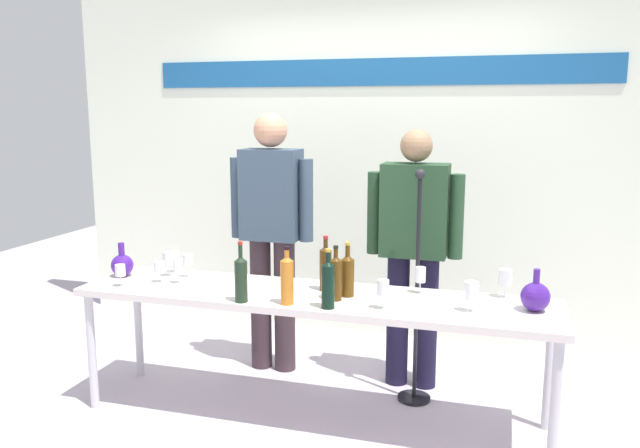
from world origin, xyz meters
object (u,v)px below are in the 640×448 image
wine_glass_right_0 (383,288)px  wine_bottle_5 (336,277)px  wine_bottle_1 (287,279)px  wine_glass_left_5 (174,257)px  presenter_right (414,243)px  decanter_blue_right (535,296)px  microphone_stand (416,327)px  wine_glass_right_2 (472,291)px  wine_glass_left_0 (188,261)px  presenter_left (272,227)px  wine_glass_right_1 (420,275)px  wine_bottle_2 (241,278)px  wine_glass_left_3 (120,271)px  wine_glass_left_4 (159,268)px  wine_glass_left_1 (169,259)px  wine_glass_right_3 (505,278)px  wine_glass_left_2 (178,267)px  wine_bottle_3 (347,274)px  display_table (312,304)px  decanter_blue_left (122,265)px  wine_bottle_4 (326,267)px  wine_bottle_0 (328,283)px

wine_glass_right_0 → wine_bottle_5: bearing=163.3°
wine_bottle_1 → wine_glass_left_5: size_ratio=2.25×
presenter_right → decanter_blue_right: bearing=-39.5°
wine_glass_left_5 → microphone_stand: size_ratio=0.10×
wine_glass_right_2 → microphone_stand: (-0.34, 0.46, -0.38)m
wine_glass_left_0 → wine_glass_left_5: (-0.14, 0.09, -0.00)m
presenter_left → presenter_right: (0.94, -0.00, -0.06)m
wine_bottle_1 → wine_glass_right_1: 0.76m
microphone_stand → wine_bottle_5: bearing=-128.6°
presenter_left → wine_glass_left_5: presenter_left is taller
wine_bottle_2 → wine_glass_left_3: 0.79m
wine_glass_left_4 → wine_glass_right_1: size_ratio=0.84×
wine_glass_left_1 → wine_glass_right_3: 1.99m
wine_bottle_1 → wine_bottle_2: bearing=-173.2°
wine_bottle_2 → wine_glass_left_2: (-0.50, 0.23, -0.03)m
wine_bottle_1 → wine_glass_left_2: size_ratio=2.12×
wine_glass_left_3 → wine_glass_right_1: bearing=11.9°
presenter_right → wine_glass_left_0: size_ratio=11.31×
presenter_right → wine_bottle_3: bearing=-114.8°
display_table → wine_glass_left_2: size_ratio=18.31×
decanter_blue_left → wine_glass_right_2: decanter_blue_left is taller
wine_bottle_2 → wine_bottle_1: bearing=6.8°
wine_bottle_4 → wine_glass_right_3: wine_bottle_4 is taller
decanter_blue_right → wine_glass_left_3: (-2.28, -0.20, 0.01)m
decanter_blue_right → wine_bottle_1: wine_bottle_1 is taller
wine_bottle_0 → wine_glass_right_2: size_ratio=1.99×
wine_bottle_2 → microphone_stand: microphone_stand is taller
wine_bottle_5 → wine_glass_left_5: 1.16m
wine_bottle_5 → wine_glass_left_1: wine_bottle_5 is taller
decanter_blue_right → wine_glass_left_2: (-1.99, -0.05, 0.02)m
decanter_blue_left → wine_bottle_1: 1.19m
wine_bottle_4 → presenter_right: bearing=51.1°
decanter_blue_left → wine_glass_left_1: decanter_blue_left is taller
presenter_left → decanter_blue_left: bearing=-142.7°
wine_bottle_2 → wine_glass_left_5: bearing=145.1°
wine_bottle_0 → wine_glass_right_1: (0.42, 0.40, -0.03)m
wine_bottle_5 → wine_glass_left_2: (-0.97, 0.06, -0.03)m
wine_glass_left_2 → wine_bottle_5: bearing=-3.4°
decanter_blue_right → wine_glass_right_0: decanter_blue_right is taller
wine_glass_right_3 → presenter_left: bearing=165.8°
wine_bottle_3 → wine_bottle_0: bearing=-100.2°
wine_bottle_5 → wine_glass_left_1: 1.13m
wine_bottle_3 → wine_glass_left_1: 1.16m
wine_glass_left_2 → wine_glass_left_3: size_ratio=1.12×
presenter_left → wine_glass_right_1: bearing=-22.4°
wine_bottle_4 → wine_glass_right_2: (0.81, -0.16, -0.03)m
wine_bottle_5 → decanter_blue_right: bearing=6.0°
wine_glass_left_0 → wine_glass_right_1: (1.40, 0.06, 0.00)m
decanter_blue_left → wine_bottle_4: bearing=2.6°
wine_glass_left_1 → wine_glass_right_3: size_ratio=0.97×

